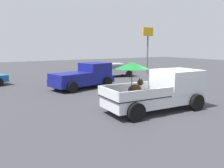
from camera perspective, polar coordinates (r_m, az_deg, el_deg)
ground_plane at (r=11.53m, az=10.32°, el=-6.34°), size 80.00×80.00×0.00m
pickup_truck_main at (r=11.53m, az=12.02°, el=-1.32°), size 5.15×2.50×2.39m
pickup_truck_red at (r=17.30m, az=-6.65°, el=1.94°), size 5.08×2.99×1.80m
parked_sedan_near at (r=23.46m, az=0.13°, el=3.62°), size 4.56×2.61×1.33m
motel_sign at (r=26.26m, az=8.73°, el=10.25°), size 1.40×0.16×5.03m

